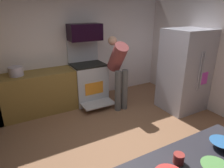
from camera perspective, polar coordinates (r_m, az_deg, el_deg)
ground_plane at (r=3.42m, az=2.08°, el=-18.60°), size 5.20×4.80×0.02m
wall_back at (r=4.87m, az=-12.25°, el=10.19°), size 5.20×0.12×2.60m
lower_cabinet_run at (r=4.59m, az=-20.83°, el=-2.50°), size 2.40×0.60×0.90m
oven_range at (r=4.83m, az=-6.72°, el=0.65°), size 0.76×1.02×1.48m
microwave at (r=4.66m, az=-7.79°, el=14.49°), size 0.74×0.38×0.37m
refrigerator at (r=4.64m, az=20.05°, el=3.63°), size 0.89×0.80×1.77m
person_cook at (r=4.36m, az=1.86°, el=4.62°), size 0.31×0.63×1.60m
mixing_bowl_small at (r=2.25m, az=28.82°, el=-14.93°), size 0.23×0.23×0.07m
mug_tea at (r=1.92m, az=18.53°, el=-19.56°), size 0.09×0.09×0.09m
stock_pot at (r=4.39m, az=-25.81°, el=3.29°), size 0.28×0.28×0.18m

